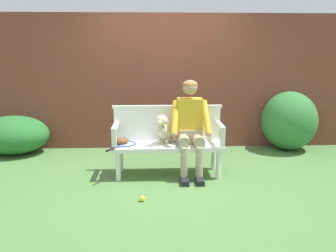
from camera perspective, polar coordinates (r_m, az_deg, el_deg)
ground_plane at (r=4.95m, az=-0.00°, el=-7.91°), size 40.00×40.00×0.00m
brick_garden_fence at (r=6.21m, az=-0.64°, el=7.26°), size 8.00×0.30×2.32m
hedge_bush_far_right at (r=6.39m, az=19.21°, el=0.82°), size 0.94×0.94×1.02m
hedge_bush_mid_right at (r=6.38m, az=-24.00°, el=-1.34°), size 1.18×0.93×0.64m
garden_bench at (r=4.83m, az=-0.00°, el=-3.61°), size 1.51×0.51×0.45m
bench_backrest at (r=4.97m, az=-0.11°, el=0.61°), size 1.55×0.06×0.50m
bench_armrest_left_end at (r=4.70m, az=-8.70°, el=-0.89°), size 0.06×0.51×0.28m
bench_armrest_right_end at (r=4.76m, az=8.68°, el=-0.71°), size 0.06×0.51×0.28m
person_seated at (r=4.76m, az=3.65°, el=0.26°), size 0.56×0.65×1.32m
dog_on_bench at (r=4.77m, az=-0.62°, el=-0.44°), size 0.30×0.42×0.42m
tennis_racket at (r=4.78m, az=-7.17°, el=-2.98°), size 0.43×0.56×0.03m
baseball_glove at (r=4.83m, az=-7.73°, el=-2.41°), size 0.24×0.20×0.09m
tennis_ball at (r=4.13m, az=-4.25°, el=-11.76°), size 0.07×0.07×0.07m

